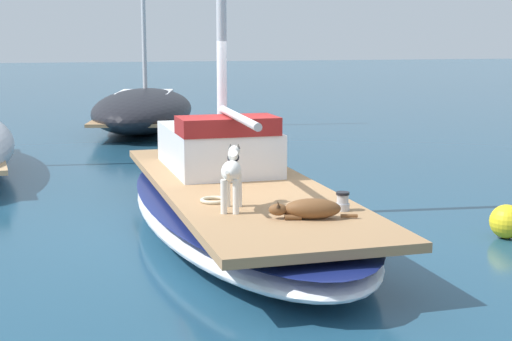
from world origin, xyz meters
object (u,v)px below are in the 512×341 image
at_px(sailboat_main, 239,208).
at_px(mooring_buoy, 507,221).
at_px(coiled_rope, 214,200).
at_px(moored_boat_far_astern, 143,109).
at_px(dog_white, 232,172).
at_px(deck_winch, 343,202).
at_px(dog_brown, 309,209).

bearing_deg(sailboat_main, mooring_buoy, -17.88).
xyz_separation_m(coiled_rope, moored_boat_far_astern, (0.24, 12.24, -0.11)).
bearing_deg(dog_white, moored_boat_far_astern, 89.53).
distance_m(dog_white, deck_winch, 1.28).
relative_size(sailboat_main, dog_white, 8.00).
xyz_separation_m(sailboat_main, dog_brown, (0.33, -2.07, 0.43)).
height_order(dog_white, mooring_buoy, dog_white).
relative_size(coiled_rope, moored_boat_far_astern, 0.05).
bearing_deg(moored_boat_far_astern, deck_winch, -85.23).
bearing_deg(moored_boat_far_astern, coiled_rope, -91.11).
distance_m(sailboat_main, mooring_buoy, 3.47).
height_order(dog_brown, mooring_buoy, dog_brown).
height_order(moored_boat_far_astern, mooring_buoy, moored_boat_far_astern).
bearing_deg(sailboat_main, deck_winch, -65.60).
relative_size(dog_brown, moored_boat_far_astern, 0.13).
height_order(sailboat_main, moored_boat_far_astern, moored_boat_far_astern).
relative_size(dog_white, coiled_rope, 2.84).
bearing_deg(mooring_buoy, dog_brown, -161.28).
xyz_separation_m(dog_brown, moored_boat_far_astern, (-0.61, 13.29, -0.19)).
bearing_deg(sailboat_main, dog_white, -104.83).
bearing_deg(deck_winch, moored_boat_far_astern, 94.77).
bearing_deg(moored_boat_far_astern, dog_white, -90.47).
bearing_deg(deck_winch, coiled_rope, 150.03).
height_order(dog_white, dog_brown, dog_white).
relative_size(dog_brown, deck_winch, 4.50).
bearing_deg(mooring_buoy, dog_white, -174.21).
distance_m(dog_white, coiled_rope, 0.59).
relative_size(sailboat_main, dog_brown, 7.78).
height_order(dog_brown, coiled_rope, dog_brown).
bearing_deg(moored_boat_far_astern, sailboat_main, -88.59).
height_order(sailboat_main, dog_white, dog_white).
height_order(deck_winch, mooring_buoy, deck_winch).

